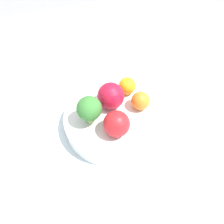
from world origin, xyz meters
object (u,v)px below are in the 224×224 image
(bowl, at_px, (112,120))
(orange_front, at_px, (141,101))
(broccoli, at_px, (89,110))
(orange_back, at_px, (127,86))
(apple_green, at_px, (111,96))
(apple_red, at_px, (116,124))
(napkin, at_px, (41,87))

(bowl, distance_m, orange_front, 0.08)
(broccoli, relative_size, orange_back, 1.65)
(broccoli, distance_m, apple_green, 0.06)
(apple_red, relative_size, apple_green, 0.91)
(broccoli, distance_m, napkin, 0.21)
(broccoli, bearing_deg, bowl, 92.30)
(orange_back, bearing_deg, broccoli, -62.45)
(broccoli, xyz_separation_m, apple_green, (-0.03, 0.06, -0.01))
(apple_red, xyz_separation_m, orange_back, (-0.10, 0.06, -0.01))
(apple_green, relative_size, napkin, 0.35)
(bowl, height_order, orange_front, orange_front)
(broccoli, bearing_deg, napkin, -154.03)
(bowl, distance_m, napkin, 0.23)
(bowl, bearing_deg, apple_red, -8.69)
(broccoli, height_order, apple_green, broccoli)
(apple_red, height_order, orange_back, apple_red)
(orange_back, bearing_deg, apple_red, -33.19)
(bowl, distance_m, apple_green, 0.06)
(orange_front, height_order, orange_back, same)
(broccoli, relative_size, napkin, 0.40)
(orange_back, bearing_deg, apple_green, -63.19)
(apple_green, xyz_separation_m, napkin, (-0.15, -0.14, -0.06))
(broccoli, xyz_separation_m, apple_red, (0.04, 0.04, -0.01))
(bowl, xyz_separation_m, apple_red, (0.04, -0.01, 0.05))
(apple_green, height_order, napkin, apple_green)
(bowl, height_order, apple_red, apple_red)
(bowl, distance_m, orange_back, 0.09)
(broccoli, relative_size, apple_red, 1.25)
(bowl, bearing_deg, apple_green, 165.37)
(orange_front, bearing_deg, apple_red, -59.37)
(apple_green, bearing_deg, orange_back, 116.81)
(orange_back, height_order, napkin, orange_back)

